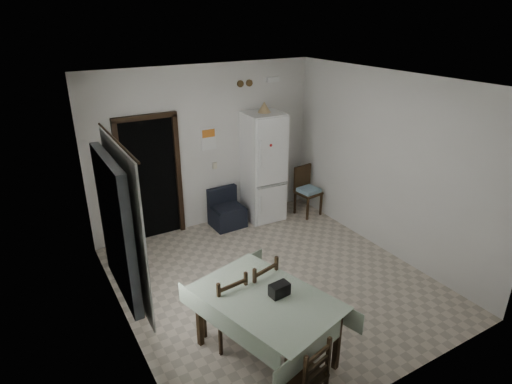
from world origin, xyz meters
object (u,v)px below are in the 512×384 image
object	(u,v)px
corner_chair	(308,192)
dining_chair_far_left	(225,306)
dining_chair_far_right	(255,292)
dining_chair_near_head	(302,374)
fridge	(263,167)
dining_table	(266,327)
navy_seat	(227,208)

from	to	relation	value
corner_chair	dining_chair_far_left	bearing A→B (deg)	-149.02
dining_chair_far_right	dining_chair_near_head	bearing A→B (deg)	65.25
fridge	dining_table	world-z (taller)	fridge
corner_chair	dining_table	bearing A→B (deg)	-140.90
dining_table	dining_chair_far_left	world-z (taller)	dining_chair_far_left
dining_table	dining_chair_far_left	size ratio (longest dim) A/B	1.60
fridge	dining_chair_near_head	bearing A→B (deg)	-113.05
dining_chair_far_right	dining_chair_near_head	distance (m)	1.34
dining_table	dining_chair_near_head	size ratio (longest dim) A/B	1.72
navy_seat	dining_chair_far_right	size ratio (longest dim) A/B	0.70
dining_chair_near_head	corner_chair	bearing A→B (deg)	-141.20
navy_seat	dining_chair_far_left	size ratio (longest dim) A/B	0.71
dining_chair_near_head	dining_chair_far_right	bearing A→B (deg)	-113.89
dining_chair_far_left	dining_chair_far_right	xyz separation A→B (m)	(0.44, 0.05, 0.01)
dining_table	dining_chair_near_head	bearing A→B (deg)	-110.79
navy_seat	dining_chair_far_left	xyz separation A→B (m)	(-1.38, -2.67, 0.14)
fridge	dining_chair_near_head	distance (m)	4.43
dining_chair_far_right	dining_chair_far_left	bearing A→B (deg)	-7.88
dining_chair_far_left	dining_chair_near_head	distance (m)	1.29
navy_seat	dining_chair_near_head	distance (m)	4.11
dining_table	dining_chair_far_right	distance (m)	0.56
dining_chair_far_left	navy_seat	bearing A→B (deg)	-123.40
fridge	dining_chair_near_head	xyz separation A→B (m)	(-1.94, -3.94, -0.56)
dining_chair_far_right	corner_chair	bearing A→B (deg)	-152.54
corner_chair	dining_chair_near_head	size ratio (longest dim) A/B	1.05
corner_chair	dining_chair_far_right	world-z (taller)	dining_chair_far_right
fridge	corner_chair	bearing A→B (deg)	-20.26
fridge	dining_chair_far_left	bearing A→B (deg)	-125.55
navy_seat	corner_chair	size ratio (longest dim) A/B	0.73
navy_seat	corner_chair	distance (m)	1.63
fridge	corner_chair	xyz separation A→B (m)	(0.82, -0.36, -0.54)
corner_chair	dining_table	distance (m)	3.87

